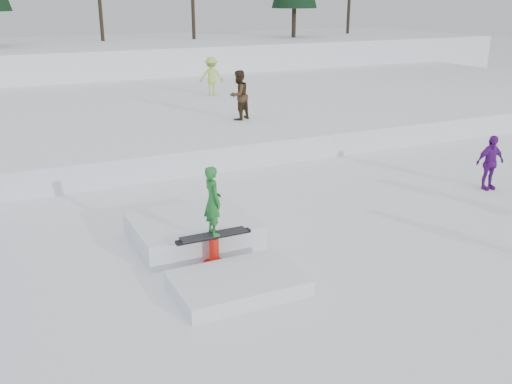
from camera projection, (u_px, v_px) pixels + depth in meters
name	position (u px, v px, depth m)	size (l,w,h in m)	color
ground	(277.00, 279.00, 11.17)	(120.00, 120.00, 0.00)	white
snow_berm	(59.00, 62.00, 36.33)	(60.00, 14.00, 2.40)	white
snow_midrise	(106.00, 114.00, 24.66)	(50.00, 18.00, 0.80)	white
walker_olive	(239.00, 95.00, 21.30)	(0.90, 0.70, 1.84)	#342413
walker_ygreen	(212.00, 76.00, 26.57)	(1.14, 0.65, 1.76)	#B1D44E
spectator_purple	(490.00, 162.00, 16.10)	(0.92, 0.38, 1.57)	#63178B
jib_rail_feature	(204.00, 241.00, 12.14)	(2.60, 4.40, 2.11)	white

